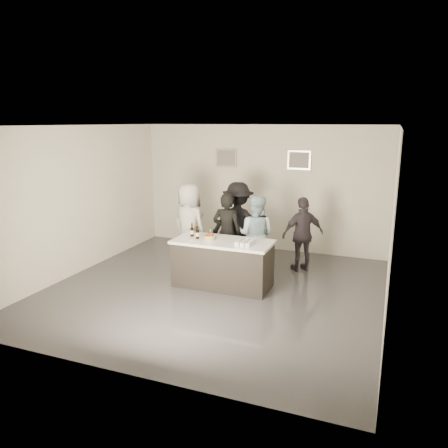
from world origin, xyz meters
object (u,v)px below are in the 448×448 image
Objects in this scene: cake at (210,238)px; person_main_black at (227,233)px; person_guest_left at (189,225)px; person_guest_right at (303,234)px; person_main_blue at (256,234)px; beer_bottle_b at (197,232)px; person_guest_back at (238,224)px; bar_counter at (223,263)px; beer_bottle_a at (192,230)px.

person_main_black is (0.04, 0.83, -0.10)m from cake.
person_guest_left reaches higher than person_guest_right.
person_main_blue reaches higher than person_guest_right.
person_main_black is (0.27, 0.85, -0.20)m from beer_bottle_b.
person_guest_back is (0.33, 1.38, -0.12)m from beer_bottle_b.
cake is 0.26m from beer_bottle_b.
person_guest_right is (1.22, 1.46, 0.33)m from bar_counter.
bar_counter is 7.15× the size of beer_bottle_a.
person_guest_right reaches higher than cake.
person_main_blue is at bearing -166.61° from person_main_black.
person_guest_back is at bearing 68.35° from beer_bottle_a.
beer_bottle_a is 0.21m from beer_bottle_b.
person_main_black is 1.07× the size of person_guest_right.
person_main_blue is at bearing 41.59° from beer_bottle_a.
person_guest_back reaches higher than person_guest_left.
person_main_blue is (0.34, 0.97, 0.37)m from bar_counter.
person_guest_back reaches higher than person_main_black.
person_guest_left is at bearing -9.23° from person_main_black.
person_main_black reaches higher than beer_bottle_a.
person_guest_back is at bearing 76.57° from beer_bottle_b.
person_main_blue is 1.48m from person_guest_left.
person_guest_left is (-1.48, -0.06, 0.08)m from person_main_blue.
bar_counter is 0.55m from cake.
person_main_black reaches higher than bar_counter.
person_guest_left is 2.42m from person_guest_right.
bar_counter is at bearing 4.54° from cake.
person_main_blue is 0.90× the size of person_guest_back.
bar_counter is at bearing -6.07° from beer_bottle_a.
person_guest_back is (0.09, 1.35, -0.03)m from cake.
beer_bottle_b is at bearing -174.25° from bar_counter.
bar_counter is 1.09m from person_main_blue.
beer_bottle_a reaches higher than cake.
person_guest_right reaches higher than beer_bottle_b.
person_main_black is at bearing -165.33° from person_guest_left.
beer_bottle_a reaches higher than bar_counter.
person_guest_left is (-0.47, 0.84, -0.13)m from beer_bottle_a.
bar_counter is at bearing 12.82° from person_guest_right.
person_guest_back is (0.97, 0.42, 0.01)m from person_guest_left.
person_main_blue reaches higher than beer_bottle_a.
person_guest_back reaches higher than person_main_blue.
cake is 2.10m from person_guest_right.
person_guest_right is (2.35, 0.55, -0.12)m from person_guest_left.
beer_bottle_a is at bearing 42.30° from person_main_blue.
person_main_blue reaches higher than beer_bottle_b.
person_main_blue is 1.04× the size of person_guest_right.
beer_bottle_b is (0.17, -0.12, 0.00)m from beer_bottle_a.
bar_counter is 1.14× the size of person_main_blue.
beer_bottle_b is 1.16m from person_guest_left.
person_guest_right is (1.44, 0.65, -0.05)m from person_main_black.
person_guest_left is (-0.87, 0.93, -0.04)m from cake.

